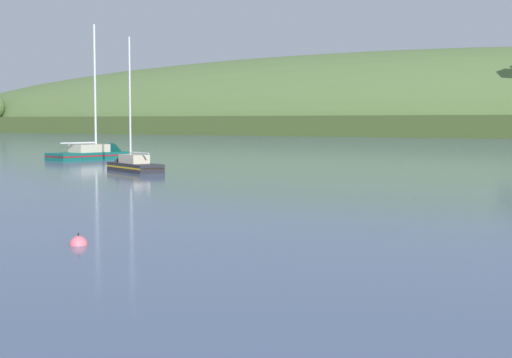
{
  "coord_description": "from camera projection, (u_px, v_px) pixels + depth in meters",
  "views": [
    {
      "loc": [
        11.16,
        14.95,
        3.47
      ],
      "look_at": [
        -1.46,
        41.73,
        1.21
      ],
      "focal_mm": 53.31,
      "sensor_mm": 36.0,
      "label": 1
    }
  ],
  "objects": [
    {
      "name": "mooring_buoy_midchannel",
      "position": [
        79.0,
        245.0,
        21.33
      ],
      "size": [
        0.52,
        0.52,
        0.6
      ],
      "color": "#E06675",
      "rests_on": "ground"
    },
    {
      "name": "sailboat_near_mooring",
      "position": [
        98.0,
        156.0,
        69.94
      ],
      "size": [
        4.97,
        8.6,
        13.53
      ],
      "rotation": [
        0.0,
        0.0,
        1.29
      ],
      "color": "#0F564C",
      "rests_on": "ground"
    },
    {
      "name": "far_shoreline_hill",
      "position": [
        386.0,
        133.0,
        202.3
      ],
      "size": [
        472.95,
        114.14,
        44.26
      ],
      "rotation": [
        0.0,
        0.0,
        -0.1
      ],
      "color": "#3C4E24",
      "rests_on": "ground"
    },
    {
      "name": "sailboat_midwater_white",
      "position": [
        131.0,
        168.0,
        52.99
      ],
      "size": [
        6.21,
        4.7,
        10.12
      ],
      "rotation": [
        0.0,
        0.0,
        2.6
      ],
      "color": "#232328",
      "rests_on": "ground"
    }
  ]
}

